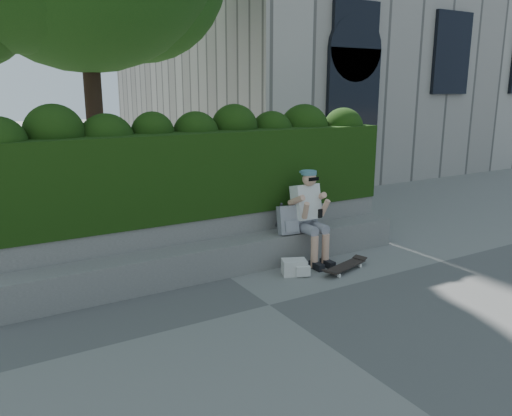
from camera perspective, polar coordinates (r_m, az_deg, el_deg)
ground at (r=6.13m, az=1.54°, el=-11.02°), size 80.00×80.00×0.00m
bench_ledge at (r=7.06m, az=-3.85°, el=-5.71°), size 6.00×0.45×0.45m
planter_wall at (r=7.42m, az=-5.52°, el=-3.56°), size 6.00×0.50×0.75m
hedge at (r=7.40m, az=-6.42°, el=4.13°), size 6.00×1.00×1.20m
person at (r=7.44m, az=5.99°, el=-0.52°), size 0.40×0.76×1.38m
skateboard at (r=7.29m, az=10.15°, el=-6.58°), size 0.81×0.41×0.08m
backpack_plaid at (r=7.35m, az=3.66°, el=-1.38°), size 0.31×0.20×0.42m
backpack_ground at (r=7.05m, az=4.40°, el=-6.77°), size 0.40×0.35×0.22m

